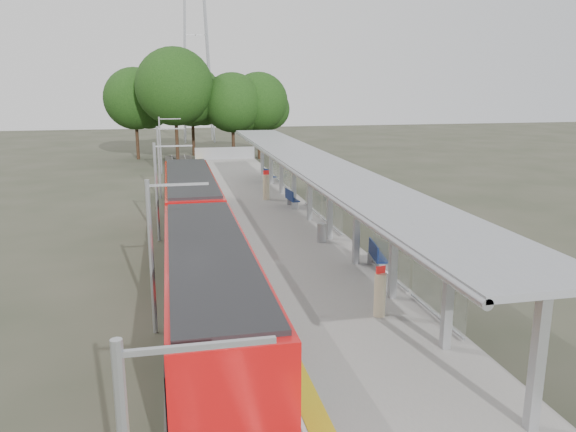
# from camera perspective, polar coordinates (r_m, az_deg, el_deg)

# --- Properties ---
(ground) EXTENTS (200.00, 200.00, 0.00)m
(ground) POSITION_cam_1_polar(r_m,az_deg,el_deg) (15.44, 11.96, -20.24)
(ground) COLOR #474438
(ground) RESTS_ON ground
(trackbed) EXTENTS (3.00, 70.00, 0.24)m
(trackbed) POSITION_cam_1_polar(r_m,az_deg,el_deg) (32.75, -9.79, -1.63)
(trackbed) COLOR #59544C
(trackbed) RESTS_ON ground
(platform) EXTENTS (6.00, 50.00, 1.00)m
(platform) POSITION_cam_1_polar(r_m,az_deg,el_deg) (33.11, -2.02, -0.60)
(platform) COLOR gray
(platform) RESTS_ON ground
(tactile_strip) EXTENTS (0.60, 50.00, 0.02)m
(tactile_strip) POSITION_cam_1_polar(r_m,az_deg,el_deg) (32.66, -6.44, 0.05)
(tactile_strip) COLOR gold
(tactile_strip) RESTS_ON platform
(end_fence) EXTENTS (6.00, 0.10, 1.20)m
(end_fence) POSITION_cam_1_polar(r_m,az_deg,el_deg) (57.29, -6.42, 6.37)
(end_fence) COLOR #9EA0A5
(end_fence) RESTS_ON platform
(train) EXTENTS (2.74, 27.60, 3.62)m
(train) POSITION_cam_1_polar(r_m,az_deg,el_deg) (24.53, -9.15, -2.00)
(train) COLOR black
(train) RESTS_ON ground
(canopy) EXTENTS (3.27, 38.00, 3.66)m
(canopy) POSITION_cam_1_polar(r_m,az_deg,el_deg) (29.06, 2.37, 4.88)
(canopy) COLOR #9EA0A5
(canopy) RESTS_ON platform
(pylon) EXTENTS (8.00, 4.00, 38.00)m
(pylon) POSITION_cam_1_polar(r_m,az_deg,el_deg) (85.43, -9.48, 20.25)
(pylon) COLOR #9EA0A5
(pylon) RESTS_ON ground
(tree_cluster) EXTENTS (20.34, 13.91, 12.25)m
(tree_cluster) POSITION_cam_1_polar(r_m,az_deg,el_deg) (64.41, -9.64, 11.98)
(tree_cluster) COLOR #382316
(tree_cluster) RESTS_ON ground
(catenary_masts) EXTENTS (2.08, 48.16, 5.40)m
(catenary_masts) POSITION_cam_1_polar(r_m,az_deg,el_deg) (31.16, -13.07, 2.72)
(catenary_masts) COLOR #9EA0A5
(catenary_masts) RESTS_ON ground
(bench_near) EXTENTS (0.73, 1.70, 1.12)m
(bench_near) POSITION_cam_1_polar(r_m,az_deg,el_deg) (23.41, 8.95, -3.91)
(bench_near) COLOR navy
(bench_near) RESTS_ON platform
(bench_mid) EXTENTS (0.62, 1.61, 1.07)m
(bench_mid) POSITION_cam_1_polar(r_m,az_deg,el_deg) (34.65, 0.32, 1.84)
(bench_mid) COLOR navy
(bench_mid) RESTS_ON platform
(bench_far) EXTENTS (0.84, 1.46, 0.96)m
(bench_far) POSITION_cam_1_polar(r_m,az_deg,el_deg) (43.84, -1.91, 4.19)
(bench_far) COLOR navy
(bench_far) RESTS_ON platform
(info_pillar_near) EXTENTS (0.39, 0.39, 1.72)m
(info_pillar_near) POSITION_cam_1_polar(r_m,az_deg,el_deg) (18.75, 9.31, -7.86)
(info_pillar_near) COLOR beige
(info_pillar_near) RESTS_ON platform
(info_pillar_far) EXTENTS (0.44, 0.44, 1.93)m
(info_pillar_far) POSITION_cam_1_polar(r_m,az_deg,el_deg) (36.90, -2.23, 2.97)
(info_pillar_far) COLOR beige
(info_pillar_far) RESTS_ON platform
(litter_bin) EXTENTS (0.59, 0.59, 0.92)m
(litter_bin) POSITION_cam_1_polar(r_m,az_deg,el_deg) (27.05, 3.44, -1.70)
(litter_bin) COLOR #9EA0A5
(litter_bin) RESTS_ON platform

